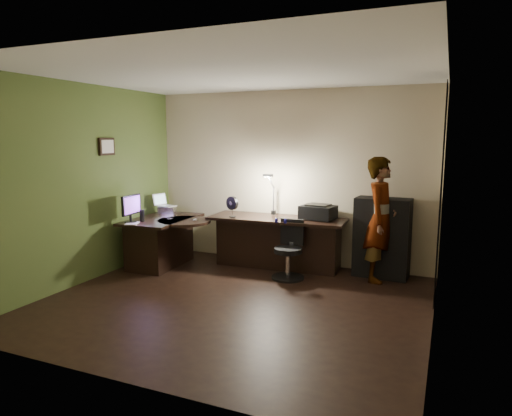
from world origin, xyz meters
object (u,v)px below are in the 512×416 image
at_px(desk_right, 277,243).
at_px(person, 381,220).
at_px(monitor, 130,213).
at_px(desk_left, 163,242).
at_px(cabinet, 382,238).
at_px(office_chair, 288,250).

bearing_deg(desk_right, person, -4.19).
bearing_deg(monitor, desk_left, 61.36).
xyz_separation_m(cabinet, person, (-0.00, -0.19, 0.29)).
bearing_deg(monitor, desk_right, 24.62).
xyz_separation_m(office_chair, person, (1.19, 0.44, 0.45)).
bearing_deg(monitor, person, 11.45).
bearing_deg(desk_right, cabinet, 2.96).
xyz_separation_m(desk_left, cabinet, (3.20, 0.76, 0.19)).
distance_m(desk_left, person, 3.29).
relative_size(desk_left, cabinet, 1.14).
height_order(cabinet, person, person).
xyz_separation_m(cabinet, monitor, (-3.41, -1.24, 0.33)).
height_order(desk_left, office_chair, office_chair).
xyz_separation_m(monitor, person, (3.41, 1.05, -0.04)).
bearing_deg(desk_left, cabinet, 11.03).
distance_m(desk_left, desk_right, 1.77).
bearing_deg(person, office_chair, 117.24).
bearing_deg(desk_left, office_chair, 1.42).
height_order(desk_right, person, person).
bearing_deg(person, cabinet, 6.07).
distance_m(office_chair, person, 1.34).
relative_size(desk_right, monitor, 4.64).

